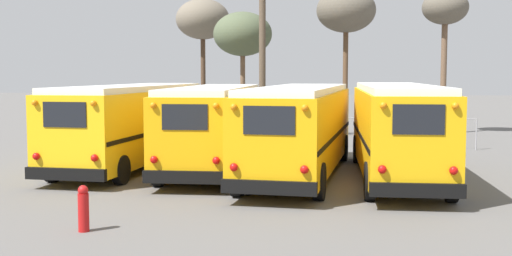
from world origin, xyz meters
The scene contains 12 objects.
ground_plane centered at (0.00, 0.00, 0.00)m, with size 160.00×160.00×0.00m, color #5B5956.
school_bus_0 centered at (-4.78, 0.54, 1.65)m, with size 2.95×10.51×3.03m.
school_bus_1 centered at (-1.59, 0.36, 1.64)m, with size 3.02×10.36×2.99m.
school_bus_2 centered at (1.59, -0.71, 1.67)m, with size 3.10×10.90×3.04m.
school_bus_3 centered at (4.78, -0.86, 1.70)m, with size 2.90×10.25×3.10m.
utility_pole centered at (-1.45, 10.78, 4.32)m, with size 1.80×0.34×8.42m.
bare_tree_0 centered at (8.22, 15.41, 6.93)m, with size 2.57×2.57×8.10m.
bare_tree_1 centered at (-2.92, 13.10, 5.59)m, with size 3.27×3.27×6.86m.
bare_tree_2 centered at (-6.18, 17.07, 6.74)m, with size 3.35×3.35×8.07m.
bare_tree_3 centered at (2.74, 14.17, 6.87)m, with size 3.29×3.29×8.18m.
fence_line centered at (0.00, 7.76, 0.99)m, with size 17.61×0.06×1.42m.
fire_hydrant centered at (-2.39, -9.10, 0.52)m, with size 0.24×0.24×1.03m.
Camera 1 is at (3.60, -22.20, 3.51)m, focal length 45.00 mm.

